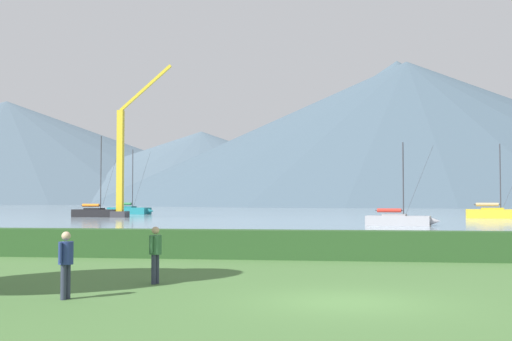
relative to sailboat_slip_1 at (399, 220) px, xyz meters
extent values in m
plane|color=#477038|center=(-4.55, -45.52, -0.54)|extent=(1000.00, 1000.00, 0.00)
cube|color=#8499A8|center=(-4.55, 91.48, -0.54)|extent=(320.00, 246.00, 0.00)
cube|color=#284C23|center=(-4.55, -34.52, 0.04)|extent=(80.00, 1.20, 1.17)
cube|color=#9E9EA3|center=(-0.09, 0.02, -0.09)|extent=(5.95, 3.01, 0.89)
cone|color=#9E9EA3|center=(3.10, -0.61, -0.09)|extent=(1.10, 0.93, 0.76)
cube|color=gray|center=(-0.41, 0.08, 0.23)|extent=(2.33, 1.75, 0.57)
cylinder|color=#333338|center=(0.39, -0.08, 3.50)|extent=(0.11, 0.11, 7.10)
cylinder|color=#333338|center=(-0.86, 0.17, 0.84)|extent=(2.53, 0.59, 0.10)
cylinder|color=red|center=(-0.86, 0.17, 0.84)|extent=(2.20, 0.77, 0.36)
cylinder|color=#333338|center=(1.70, -0.34, 3.32)|extent=(2.65, 0.55, 6.75)
cube|color=gold|center=(13.65, 24.86, 0.02)|extent=(7.34, 3.35, 1.11)
cube|color=gold|center=(13.25, 24.92, 0.42)|extent=(2.83, 2.04, 0.71)
cylinder|color=#333338|center=(14.25, 24.78, 4.43)|extent=(0.14, 0.14, 8.73)
cylinder|color=#333338|center=(12.67, 25.00, 1.18)|extent=(3.17, 0.55, 0.12)
cylinder|color=tan|center=(12.67, 25.00, 1.18)|extent=(2.74, 0.80, 0.45)
cube|color=#19707A|center=(-38.91, 39.71, -0.01)|extent=(7.06, 3.71, 1.06)
cone|color=#19707A|center=(-35.17, 38.88, -0.01)|extent=(1.32, 1.13, 0.90)
cube|color=#16646E|center=(-39.29, 39.79, 0.37)|extent=(2.79, 2.12, 0.67)
cylinder|color=#333338|center=(-38.35, 39.59, 4.87)|extent=(0.13, 0.13, 9.66)
cylinder|color=#333338|center=(-39.83, 39.91, 1.09)|extent=(2.97, 0.77, 0.12)
cylinder|color=#2D7542|center=(-39.83, 39.91, 1.09)|extent=(2.60, 0.97, 0.42)
cylinder|color=#333338|center=(-36.81, 39.24, 4.63)|extent=(3.12, 0.72, 9.19)
cube|color=black|center=(-37.93, 23.59, -0.03)|extent=(6.67, 3.03, 1.01)
cone|color=black|center=(-34.28, 23.10, -0.03)|extent=(1.21, 1.00, 0.86)
cube|color=black|center=(-38.29, 23.64, 0.33)|extent=(2.57, 1.85, 0.64)
cylinder|color=#333338|center=(-37.38, 23.52, 5.18)|extent=(0.13, 0.13, 10.33)
cylinder|color=#333338|center=(-38.82, 23.71, 1.02)|extent=(2.88, 0.49, 0.11)
cylinder|color=orange|center=(-38.82, 23.71, 1.02)|extent=(2.49, 0.72, 0.40)
cylinder|color=#333338|center=(-35.88, 23.32, 4.92)|extent=(3.04, 0.43, 9.82)
cylinder|color=#2D3347|center=(-11.38, -46.11, -0.12)|extent=(0.14, 0.14, 0.85)
cylinder|color=#2D3347|center=(-11.35, -45.93, -0.12)|extent=(0.14, 0.14, 0.85)
cylinder|color=navy|center=(-11.36, -46.02, 0.58)|extent=(0.36, 0.36, 0.55)
cylinder|color=navy|center=(-11.40, -46.26, 0.61)|extent=(0.09, 0.09, 0.50)
cylinder|color=navy|center=(-11.32, -45.78, 0.61)|extent=(0.09, 0.09, 0.50)
sphere|color=tan|center=(-11.36, -46.02, 1.00)|extent=(0.22, 0.22, 0.22)
cylinder|color=#2D3347|center=(-10.06, -42.97, -0.12)|extent=(0.14, 0.14, 0.85)
cylinder|color=#2D3347|center=(-10.02, -42.80, -0.12)|extent=(0.14, 0.14, 0.85)
cylinder|color=#33663D|center=(-10.04, -42.89, 0.58)|extent=(0.36, 0.36, 0.55)
cylinder|color=#33663D|center=(-10.09, -43.12, 0.61)|extent=(0.09, 0.09, 0.50)
cylinder|color=#33663D|center=(-9.98, -42.65, 0.61)|extent=(0.09, 0.09, 0.50)
sphere|color=tan|center=(-10.04, -42.89, 1.00)|extent=(0.22, 0.22, 0.22)
cube|color=#333338|center=(-34.29, 22.36, -0.14)|extent=(2.00, 2.00, 0.80)
cube|color=gold|center=(-34.29, 22.36, 6.91)|extent=(0.80, 0.80, 13.31)
cube|color=gold|center=(-30.90, 22.36, 16.47)|extent=(7.00, 0.36, 6.07)
cone|color=#4C6070|center=(-217.92, 328.56, 31.39)|extent=(358.75, 358.75, 63.87)
cone|color=#425666|center=(21.94, 305.95, 38.41)|extent=(228.16, 228.16, 77.90)
cone|color=#425666|center=(22.38, 250.94, 32.51)|extent=(286.70, 286.70, 66.10)
cone|color=#4C6070|center=(-86.47, 302.13, 19.56)|extent=(228.52, 228.52, 40.22)
camera|label=1|loc=(-4.50, -61.51, 1.91)|focal=46.63mm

